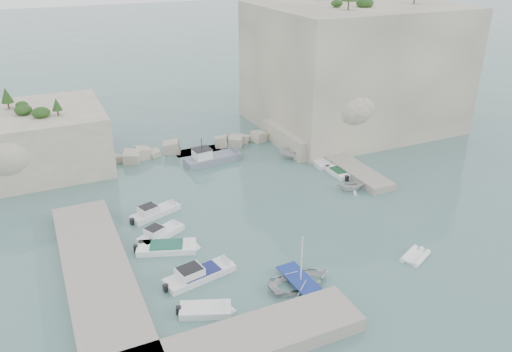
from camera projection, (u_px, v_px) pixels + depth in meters
name	position (u px, v px, depth m)	size (l,w,h in m)	color
ground	(282.00, 229.00, 47.03)	(400.00, 400.00, 0.00)	slate
cliff_east	(353.00, 67.00, 71.04)	(26.00, 22.00, 17.00)	beige
cliff_terrace	(307.00, 136.00, 66.23)	(8.00, 10.00, 2.50)	beige
outcrop_west	(34.00, 140.00, 58.58)	(16.00, 14.00, 7.00)	beige
quay_west	(98.00, 276.00, 39.56)	(5.00, 24.00, 1.10)	#9E9689
quay_south	(235.00, 345.00, 32.74)	(18.00, 4.00, 1.10)	#9E9689
ledge_east	(344.00, 163.00, 60.19)	(3.00, 16.00, 0.80)	#9E9689
breakwater	(197.00, 146.00, 64.47)	(28.00, 3.00, 1.40)	beige
motorboat_a	(156.00, 215.00, 49.51)	(5.57, 1.66, 1.40)	silver
motorboat_b	(161.00, 237.00, 45.85)	(4.93, 1.61, 1.40)	white
motorboat_c	(167.00, 250.00, 43.84)	(5.62, 2.04, 0.70)	white
motorboat_d	(200.00, 278.00, 40.24)	(6.39, 1.90, 1.40)	silver
motorboat_e	(206.00, 313.00, 36.40)	(4.09, 1.67, 0.70)	white
rowboat	(300.00, 285.00, 39.36)	(3.74, 5.24, 1.09)	silver
inflatable_dinghy	(415.00, 258.00, 42.76)	(3.03, 1.47, 0.44)	white
tender_east_a	(351.00, 190.00, 54.46)	(2.71, 3.14, 1.65)	silver
tender_east_b	(337.00, 175.00, 58.12)	(3.98, 1.36, 0.70)	white
tender_east_c	(317.00, 162.00, 61.41)	(5.44, 1.76, 0.70)	silver
tender_east_d	(296.00, 158.00, 62.59)	(1.61, 4.27, 1.65)	silver
work_boat	(213.00, 162.00, 61.43)	(7.78, 2.30, 2.20)	slate
rowboat_mast	(302.00, 257.00, 38.23)	(0.10, 0.10, 4.20)	white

